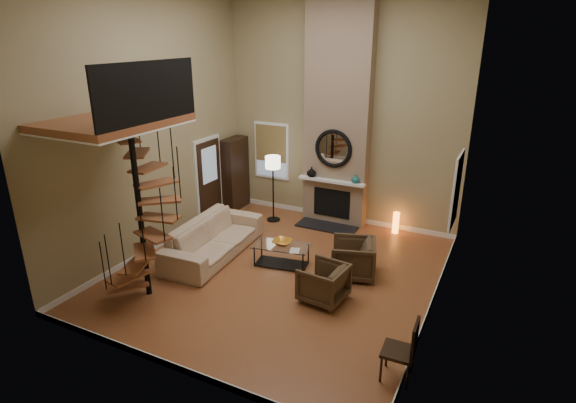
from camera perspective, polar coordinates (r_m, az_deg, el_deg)
The scene contains 32 objects.
ground at distance 9.51m, azimuth -1.09°, elevation -8.72°, with size 6.00×6.50×0.01m, color #AB6337.
back_wall at distance 11.46m, azimuth 6.49°, elevation 10.80°, with size 6.00×0.02×5.50m, color #9C8E65.
front_wall at distance 5.95m, azimuth -15.89°, elevation 1.36°, with size 6.00×0.02×5.50m, color #9C8E65.
left_wall at distance 10.25m, azimuth -16.43°, elevation 9.01°, with size 0.02×6.50×5.50m, color #9C8E65.
right_wall at distance 7.65m, azimuth 19.20°, elevation 5.12°, with size 0.02×6.50×5.50m, color #9C8E65.
baseboard_back at distance 12.17m, azimuth 5.98°, elevation -1.80°, with size 6.00×0.02×0.12m, color white.
baseboard_front at distance 7.26m, azimuth -13.71°, elevation -19.15°, with size 6.00×0.02×0.12m, color white.
baseboard_left at distance 11.05m, azimuth -15.03°, elevation -4.78°, with size 0.02×6.50×0.12m, color white.
baseboard_right at distance 8.70m, azimuth 17.08°, elevation -12.22°, with size 0.02×6.50×0.12m, color white.
chimney_breast at distance 11.28m, azimuth 6.15°, elevation 10.66°, with size 1.60×0.38×5.50m, color #876E58.
hearth at distance 11.61m, azimuth 4.79°, elevation -3.09°, with size 1.50×0.60×0.04m, color black.
firebox at distance 11.67m, azimuth 5.40°, elevation -0.19°, with size 0.95×0.02×0.72m, color black.
mantel at distance 11.40m, azimuth 5.35°, elevation 2.51°, with size 1.70×0.18×0.06m, color white.
mirror_frame at distance 11.24m, azimuth 5.60°, elevation 6.48°, with size 0.94×0.94×0.10m, color black.
mirror_disc at distance 11.25m, azimuth 5.62°, elevation 6.49°, with size 0.80×0.80×0.01m, color white.
vase_left at distance 11.59m, azimuth 2.91°, elevation 3.67°, with size 0.24×0.24×0.25m, color black.
vase_right at distance 11.21m, azimuth 8.31°, elevation 2.79°, with size 0.20×0.20×0.21m, color #1C5C62.
window_back at distance 12.43m, azimuth -2.04°, elevation 6.33°, with size 1.02×0.06×1.52m.
window_right at distance 9.87m, azimuth 20.00°, elevation 1.45°, with size 0.06×1.02×1.52m.
entry_door at distance 11.97m, azimuth -9.72°, elevation 2.67°, with size 0.10×1.05×2.16m.
loft at distance 8.24m, azimuth -20.23°, elevation 9.49°, with size 1.70×2.20×1.09m.
spiral_stair at distance 8.43m, azimuth -17.77°, elevation -0.29°, with size 1.47×1.47×4.06m.
hutch at distance 12.69m, azimuth -6.64°, elevation 3.36°, with size 0.42×0.89×1.98m, color black.
sofa at distance 10.19m, azimuth -9.14°, elevation -4.43°, with size 2.70×1.05×0.79m, color #C9AA8B.
armchair_near at distance 9.35m, azimuth 8.49°, elevation -7.01°, with size 0.84×0.86×0.78m, color #4A3522.
armchair_far at distance 8.43m, azimuth 4.81°, elevation -10.08°, with size 0.75×0.78×0.71m, color #4A3522.
coffee_table at distance 9.66m, azimuth -0.81°, elevation -6.29°, with size 1.24×0.77×0.44m.
bowl at distance 9.61m, azimuth -0.68°, elevation -5.03°, with size 0.40×0.40×0.10m, color orange.
book at distance 9.32m, azimuth 0.68°, elevation -6.11°, with size 0.19×0.26×0.03m, color gray.
floor_lamp at distance 11.56m, azimuth -1.87°, elevation 4.20°, with size 0.38×0.38×1.70m.
accent_lamp at distance 11.48m, azimuth 13.13°, elevation -2.60°, with size 0.15×0.15×0.54m, color orange.
side_chair at distance 6.83m, azimuth 14.19°, elevation -17.07°, with size 0.46×0.45×0.95m.
Camera 1 is at (3.88, -7.37, 4.59)m, focal length 28.88 mm.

